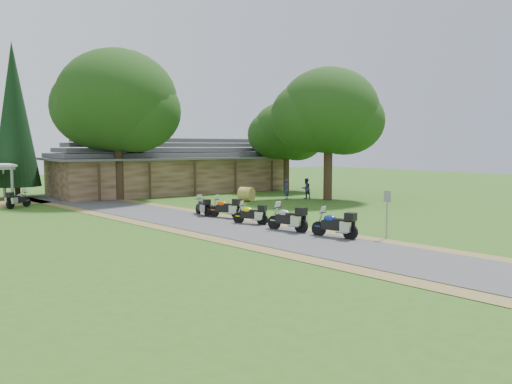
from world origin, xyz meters
TOP-DOWN VIEW (x-y plane):
  - ground at (0.00, 0.00)m, footprint 120.00×120.00m
  - driveway at (-0.50, 4.00)m, footprint 51.95×51.95m
  - lodge at (6.00, 24.00)m, footprint 21.40×9.40m
  - motorcycle_row_a at (1.84, -1.29)m, footprint 1.25×2.08m
  - motorcycle_row_b at (1.22, 1.28)m, footprint 1.18×2.13m
  - motorcycle_row_c at (0.99, 4.09)m, footprint 1.38×1.79m
  - motorcycle_row_d at (1.14, 6.84)m, footprint 1.47×1.94m
  - motorcycle_row_e at (0.62, 8.55)m, footprint 0.75×1.76m
  - motorcycle_carport_b at (-7.59, 19.00)m, footprint 1.80×1.54m
  - person_a at (10.41, 12.86)m, footprint 0.64×0.58m
  - person_b at (12.05, 12.42)m, footprint 0.55×0.40m
  - hay_bale at (7.07, 13.45)m, footprint 1.40×1.36m
  - sign_post at (3.54, -2.81)m, footprint 0.39×0.06m
  - oak_lodge_left at (-0.25, 20.12)m, footprint 9.06×9.06m
  - oak_lodge_right at (14.98, 18.58)m, footprint 6.22×6.22m
  - oak_driveway at (12.64, 10.60)m, footprint 7.58×7.58m
  - cedar_near at (-6.47, 25.89)m, footprint 3.58×3.58m

SIDE VIEW (x-z plane):
  - ground at x=0.00m, z-range 0.00..0.00m
  - driveway at x=-0.50m, z-range 0.00..0.00m
  - hay_bale at x=7.07m, z-range 0.00..1.07m
  - motorcycle_row_e at x=0.62m, z-range 0.00..1.17m
  - motorcycle_row_c at x=0.99m, z-range 0.00..1.20m
  - motorcycle_carport_b at x=-7.59m, z-range 0.00..1.23m
  - motorcycle_row_d at x=1.14m, z-range 0.00..1.29m
  - motorcycle_row_a at x=1.84m, z-range 0.00..1.36m
  - motorcycle_row_b at x=1.22m, z-range 0.00..1.38m
  - person_a at x=10.41m, z-range 0.00..1.86m
  - person_b at x=12.05m, z-range 0.00..1.89m
  - sign_post at x=3.54m, z-range 0.00..2.16m
  - lodge at x=6.00m, z-range 0.00..4.90m
  - oak_lodge_right at x=14.98m, z-range 0.00..8.95m
  - oak_driveway at x=12.64m, z-range 0.00..10.96m
  - cedar_near at x=-6.47m, z-range 0.00..12.25m
  - oak_lodge_left at x=-0.25m, z-range 0.00..12.26m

